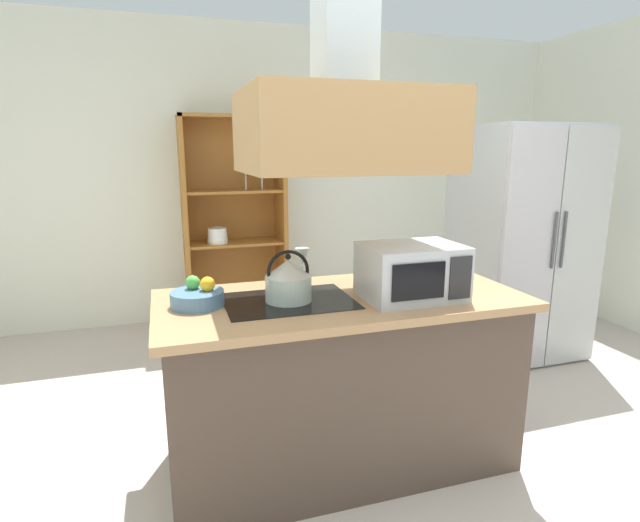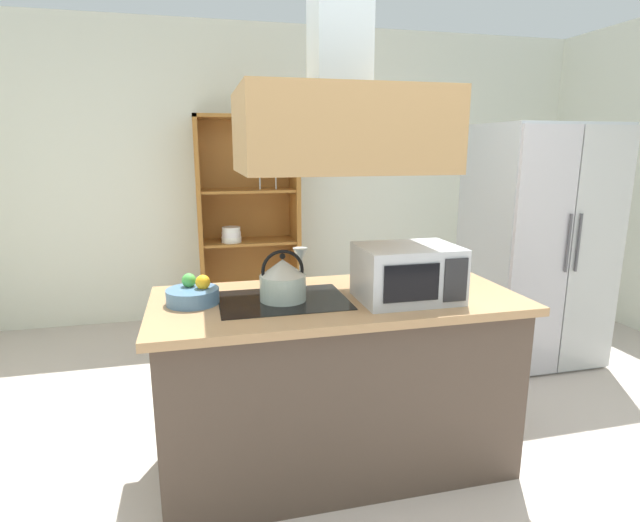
# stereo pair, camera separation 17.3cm
# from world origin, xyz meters

# --- Properties ---
(ground_plane) EXTENTS (7.80, 7.80, 0.00)m
(ground_plane) POSITION_xyz_m (0.00, 0.00, 0.00)
(ground_plane) COLOR beige
(wall_back) EXTENTS (6.00, 0.12, 2.70)m
(wall_back) POSITION_xyz_m (0.00, 3.00, 1.35)
(wall_back) COLOR silver
(wall_back) RESTS_ON ground
(kitchen_island) EXTENTS (1.77, 0.80, 0.90)m
(kitchen_island) POSITION_xyz_m (-0.21, 0.40, 0.45)
(kitchen_island) COLOR #4A3B30
(kitchen_island) RESTS_ON ground
(range_hood) EXTENTS (0.90, 0.70, 1.20)m
(range_hood) POSITION_xyz_m (-0.21, 0.40, 1.78)
(range_hood) COLOR tan
(refrigerator) EXTENTS (0.90, 0.78, 1.77)m
(refrigerator) POSITION_xyz_m (1.61, 1.36, 0.89)
(refrigerator) COLOR #B0B8BE
(refrigerator) RESTS_ON ground
(dish_cabinet) EXTENTS (0.91, 0.40, 1.88)m
(dish_cabinet) POSITION_xyz_m (-0.40, 2.78, 0.84)
(dish_cabinet) COLOR #9F6529
(dish_cabinet) RESTS_ON ground
(kettle) EXTENTS (0.22, 0.22, 0.24)m
(kettle) POSITION_xyz_m (-0.48, 0.40, 1.00)
(kettle) COLOR #B0C2B7
(kettle) RESTS_ON kitchen_island
(cutting_board) EXTENTS (0.37, 0.28, 0.02)m
(cutting_board) POSITION_xyz_m (0.27, 0.63, 0.91)
(cutting_board) COLOR white
(cutting_board) RESTS_ON kitchen_island
(microwave) EXTENTS (0.46, 0.35, 0.26)m
(microwave) POSITION_xyz_m (0.10, 0.27, 1.03)
(microwave) COLOR #B7BABF
(microwave) RESTS_ON kitchen_island
(wine_glass_on_counter) EXTENTS (0.08, 0.08, 0.21)m
(wine_glass_on_counter) POSITION_xyz_m (-0.35, 0.61, 1.05)
(wine_glass_on_counter) COLOR silver
(wine_glass_on_counter) RESTS_ON kitchen_island
(fruit_bowl) EXTENTS (0.24, 0.24, 0.13)m
(fruit_bowl) POSITION_xyz_m (-0.89, 0.45, 0.94)
(fruit_bowl) COLOR #4C7299
(fruit_bowl) RESTS_ON kitchen_island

